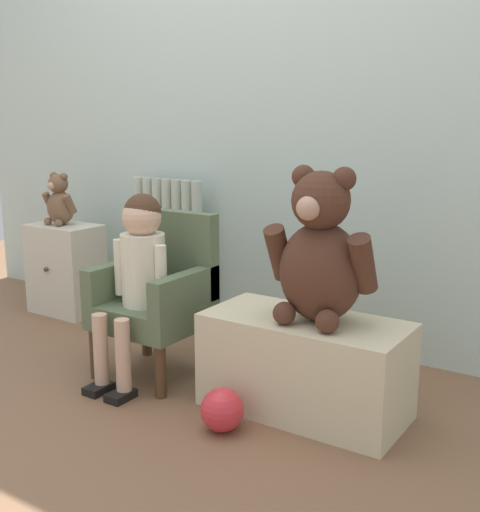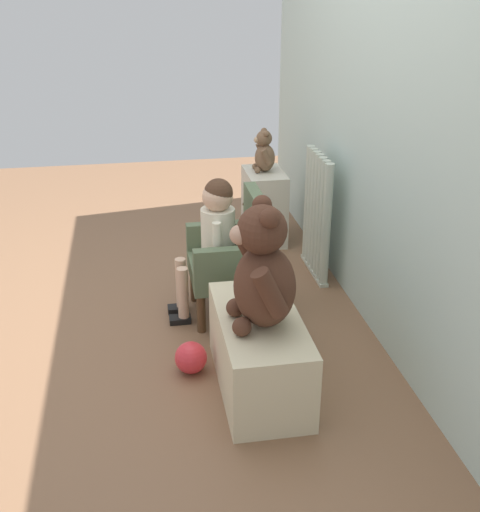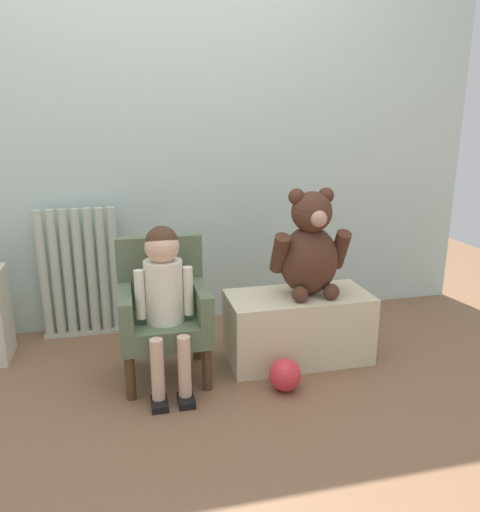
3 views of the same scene
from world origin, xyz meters
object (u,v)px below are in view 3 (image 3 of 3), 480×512
at_px(radiator, 80,274).
at_px(toy_ball, 285,375).
at_px(child_figure, 164,285).
at_px(child_armchair, 163,309).
at_px(low_bench, 298,327).
at_px(large_teddy_bear, 310,249).

bearing_deg(radiator, toy_ball, -42.34).
relative_size(child_figure, toy_ball, 5.06).
bearing_deg(child_figure, toy_ball, -18.97).
bearing_deg(child_armchair, low_bench, -0.16).
relative_size(low_bench, toy_ball, 4.84).
bearing_deg(child_figure, child_armchair, 90.00).
relative_size(radiator, child_armchair, 1.11).
relative_size(large_teddy_bear, toy_ball, 3.60).
xyz_separation_m(child_armchair, large_teddy_bear, (0.71, -0.00, 0.24)).
bearing_deg(low_bench, toy_ball, -119.58).
distance_m(radiator, low_bench, 1.21).
height_order(low_bench, large_teddy_bear, large_teddy_bear).
relative_size(radiator, toy_ball, 4.94).
height_order(child_figure, large_teddy_bear, large_teddy_bear).
relative_size(child_armchair, low_bench, 0.92).
bearing_deg(radiator, large_teddy_bear, -26.23).
height_order(child_armchair, child_figure, child_figure).
height_order(low_bench, toy_ball, low_bench).
bearing_deg(toy_ball, child_figure, 161.03).
distance_m(low_bench, toy_ball, 0.33).
bearing_deg(low_bench, large_teddy_bear, 0.78).
distance_m(child_armchair, toy_ball, 0.63).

